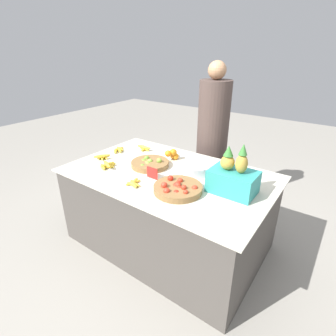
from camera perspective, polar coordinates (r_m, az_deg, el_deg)
ground_plane at (r=2.82m, az=-0.00°, el=-15.51°), size 12.00×12.00×0.00m
market_table at (r=2.59m, az=-0.00°, el=-8.89°), size 1.87×1.17×0.78m
lime_bowl at (r=2.53m, az=-3.97°, el=0.97°), size 0.36×0.36×0.09m
tomato_basket at (r=2.08m, az=2.14°, el=-4.42°), size 0.39×0.39×0.09m
orange_pile at (r=2.69m, az=0.97°, el=3.06°), size 0.15×0.18×0.12m
metal_bowl at (r=2.42m, az=6.29°, el=0.06°), size 0.29×0.29×0.08m
price_sign at (r=2.28m, az=-3.47°, el=-1.09°), size 0.12×0.01×0.10m
produce_crate at (r=2.09m, az=13.98°, el=-2.13°), size 0.36×0.25×0.41m
banana_bunch_front_left at (r=2.55m, az=-13.18°, el=0.58°), size 0.17×0.18×0.06m
banana_bunch_middle_right at (r=2.93m, az=-5.20°, el=4.33°), size 0.18×0.13×0.06m
banana_bunch_front_center at (r=2.20m, az=-7.48°, el=-3.26°), size 0.14×0.15×0.03m
banana_bunch_front_right at (r=2.95m, az=-10.73°, el=3.92°), size 0.17×0.20×0.03m
banana_bunch_middle_left at (r=2.77m, az=-14.03°, el=2.42°), size 0.15×0.19×0.06m
banana_bunch_back_center at (r=2.46m, az=15.68°, el=-0.59°), size 0.19×0.16×0.06m
vendor_person at (r=3.14m, az=9.50°, el=5.15°), size 0.36×0.36×1.71m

